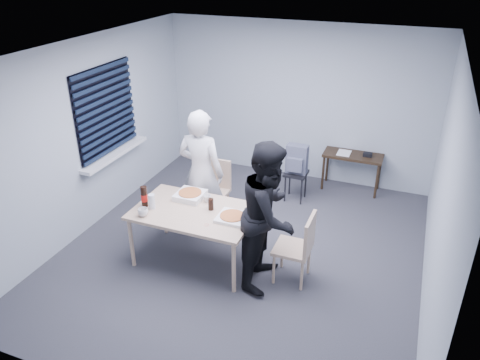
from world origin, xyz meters
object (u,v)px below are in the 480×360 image
at_px(chair_right, 300,244).
at_px(soda_bottle, 144,197).
at_px(backpack, 297,160).
at_px(stool, 296,179).
at_px(side_table, 353,159).
at_px(mug_a, 143,212).
at_px(person_black, 269,215).
at_px(person_white, 201,173).
at_px(chair_far, 215,186).
at_px(dining_table, 195,215).
at_px(mug_b, 207,199).

xyz_separation_m(chair_right, soda_bottle, (-1.94, -0.20, 0.34)).
xyz_separation_m(chair_right, backpack, (-0.58, 1.92, 0.18)).
bearing_deg(stool, soda_bottle, -122.71).
height_order(chair_right, stool, chair_right).
height_order(chair_right, soda_bottle, soda_bottle).
bearing_deg(side_table, mug_a, -123.80).
xyz_separation_m(person_black, stool, (-0.22, 2.03, -0.52)).
bearing_deg(person_white, person_black, 149.58).
relative_size(chair_far, soda_bottle, 3.33).
distance_m(chair_right, soda_bottle, 1.98).
xyz_separation_m(chair_right, mug_a, (-1.84, -0.41, 0.26)).
height_order(dining_table, chair_far, chair_far).
xyz_separation_m(chair_far, soda_bottle, (-0.41, -1.19, 0.34)).
bearing_deg(dining_table, person_white, 108.98).
bearing_deg(chair_far, chair_right, -32.82).
distance_m(mug_a, soda_bottle, 0.25).
bearing_deg(dining_table, mug_b, 78.64).
distance_m(person_black, soda_bottle, 1.59).
relative_size(side_table, stool, 1.97).
bearing_deg(soda_bottle, person_white, 64.20).
xyz_separation_m(person_black, backpack, (-0.22, 2.01, -0.19)).
bearing_deg(stool, chair_right, -73.44).
xyz_separation_m(chair_right, stool, (-0.58, 1.93, -0.15)).
height_order(chair_right, side_table, chair_right).
relative_size(chair_right, side_table, 0.95).
bearing_deg(backpack, dining_table, -98.71).
relative_size(stool, mug_a, 3.85).
bearing_deg(mug_a, chair_far, 77.75).
height_order(person_white, mug_a, person_white).
bearing_deg(mug_a, side_table, 56.20).
relative_size(chair_right, mug_a, 7.24).
height_order(chair_right, backpack, backpack).
distance_m(chair_far, side_table, 2.35).
distance_m(chair_right, side_table, 2.61).
relative_size(dining_table, mug_a, 12.07).
distance_m(person_white, mug_b, 0.53).
distance_m(stool, mug_a, 2.69).
bearing_deg(person_white, mug_a, 74.46).
xyz_separation_m(person_black, mug_b, (-0.91, 0.27, -0.12)).
relative_size(person_white, side_table, 1.89).
distance_m(chair_far, mug_a, 1.45).
relative_size(person_white, mug_b, 17.70).
distance_m(person_white, backpack, 1.65).
relative_size(chair_right, person_black, 0.50).
height_order(chair_far, chair_right, same).
distance_m(dining_table, backpack, 2.13).
relative_size(chair_far, person_black, 0.50).
relative_size(stool, soda_bottle, 1.77).
distance_m(dining_table, soda_bottle, 0.66).
bearing_deg(stool, mug_a, -118.31).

